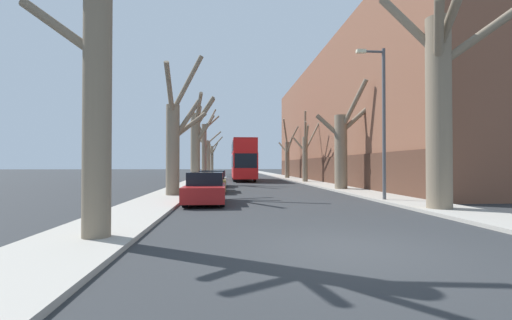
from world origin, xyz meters
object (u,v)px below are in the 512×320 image
object	(u,v)px
street_tree_left_4	(208,155)
street_tree_left_3	(204,146)
street_tree_left_1	(175,139)
street_tree_left_2	(197,142)
street_tree_right_3	(287,156)
street_tree_right_1	(343,146)
street_tree_right_2	(306,153)
street_tree_left_0	(93,62)
parked_car_1	(212,182)
street_tree_left_5	(212,157)
lamp_post	(382,115)
double_decker_bus	(243,158)
parked_car_2	(215,179)
street_tree_right_0	(440,96)
parked_car_0	(206,189)

from	to	relation	value
street_tree_left_4	street_tree_left_3	bearing A→B (deg)	-88.99
street_tree_left_1	street_tree_left_3	size ratio (longest dim) A/B	0.87
street_tree_left_2	street_tree_right_3	xyz separation A→B (m)	(10.51, 12.47, -0.88)
street_tree_right_3	street_tree_right_1	bearing A→B (deg)	-89.60
street_tree_right_2	street_tree_left_3	bearing A→B (deg)	139.39
street_tree_left_0	street_tree_left_4	size ratio (longest dim) A/B	1.08
street_tree_left_3	street_tree_right_3	bearing A→B (deg)	6.70
street_tree_left_4	parked_car_1	bearing A→B (deg)	-86.42
street_tree_left_5	lamp_post	size ratio (longest dim) A/B	0.99
parked_car_1	street_tree_right_2	bearing A→B (deg)	51.50
street_tree_left_3	lamp_post	bearing A→B (deg)	-69.51
double_decker_bus	parked_car_1	xyz separation A→B (m)	(-2.80, -16.55, -1.88)
street_tree_right_2	parked_car_2	bearing A→B (deg)	-148.20
lamp_post	double_decker_bus	bearing A→B (deg)	103.08
parked_car_1	street_tree_left_1	bearing A→B (deg)	-117.91
street_tree_left_4	street_tree_right_0	distance (m)	43.77
street_tree_left_3	street_tree_right_0	xyz separation A→B (m)	(10.64, -30.34, 0.21)
street_tree_left_0	lamp_post	world-z (taller)	street_tree_left_0
parked_car_2	street_tree_left_1	bearing A→B (deg)	-101.58
street_tree_right_1	lamp_post	distance (m)	7.48
street_tree_right_1	street_tree_right_3	distance (m)	20.70
street_tree_left_5	parked_car_1	distance (m)	43.09
street_tree_left_0	street_tree_left_1	world-z (taller)	street_tree_left_0
street_tree_right_1	street_tree_right_3	xyz separation A→B (m)	(-0.14, 20.70, -0.09)
parked_car_1	street_tree_left_5	bearing A→B (deg)	92.43
street_tree_right_2	parked_car_0	size ratio (longest dim) A/B	1.70
parked_car_0	parked_car_2	world-z (taller)	parked_car_0
street_tree_left_4	street_tree_left_5	bearing A→B (deg)	89.04
street_tree_left_2	street_tree_left_4	size ratio (longest dim) A/B	1.08
street_tree_left_0	parked_car_0	size ratio (longest dim) A/B	1.95
street_tree_left_0	street_tree_left_5	xyz separation A→B (m)	(0.23, 57.41, -0.77)
parked_car_2	street_tree_left_0	bearing A→B (deg)	-95.86
parked_car_1	street_tree_left_4	bearing A→B (deg)	93.58
street_tree_right_1	street_tree_right_3	world-z (taller)	street_tree_right_3
street_tree_left_2	double_decker_bus	distance (m)	9.11
street_tree_left_2	street_tree_left_5	size ratio (longest dim) A/B	1.10
street_tree_left_1	street_tree_right_3	bearing A→B (deg)	66.81
street_tree_left_3	street_tree_right_2	xyz separation A→B (m)	(10.53, -9.03, -1.12)
street_tree_left_1	street_tree_left_3	xyz separation A→B (m)	(0.06, 23.52, 0.92)
parked_car_2	street_tree_left_3	bearing A→B (deg)	97.09
street_tree_left_1	double_decker_bus	world-z (taller)	street_tree_left_1
street_tree_left_1	street_tree_left_2	world-z (taller)	street_tree_left_2
parked_car_2	lamp_post	size ratio (longest dim) A/B	0.61
street_tree_left_0	double_decker_bus	distance (m)	31.40
street_tree_left_2	lamp_post	world-z (taller)	street_tree_left_2
street_tree_left_0	parked_car_1	xyz separation A→B (m)	(2.05, 14.44, -3.38)
street_tree_left_5	street_tree_right_3	distance (m)	24.16
street_tree_left_0	street_tree_left_3	size ratio (longest dim) A/B	0.89
street_tree_left_1	lamp_post	bearing A→B (deg)	-18.24
street_tree_left_3	street_tree_right_2	world-z (taller)	street_tree_left_3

